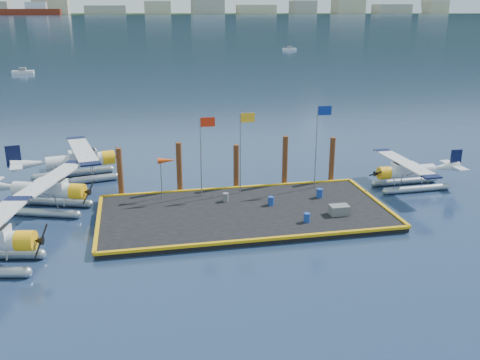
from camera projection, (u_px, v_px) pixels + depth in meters
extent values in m
plane|color=#182B49|center=(244.00, 216.00, 37.77)|extent=(4000.00, 4000.00, 0.00)
cube|color=black|center=(244.00, 213.00, 37.71)|extent=(20.00, 10.00, 0.40)
cube|color=black|center=(130.00, 13.00, 1061.96)|extent=(3000.00, 500.00, 0.30)
cube|color=#58120C|center=(9.00, 12.00, 803.02)|extent=(150.00, 22.00, 10.00)
cube|color=silver|center=(36.00, 6.00, 807.82)|extent=(30.00, 16.00, 12.00)
cone|color=black|center=(110.00, 11.00, 1471.42)|extent=(1300.00, 1300.00, 430.00)
cone|color=black|center=(259.00, 11.00, 1454.35)|extent=(1100.00, 1100.00, 360.00)
cone|color=#4F6669|center=(311.00, 9.00, 2228.70)|extent=(1300.00, 1300.00, 560.00)
cone|color=#4F6669|center=(388.00, 9.00, 2192.62)|extent=(1000.00, 1000.00, 420.00)
cylinder|color=#FCAB0E|center=(26.00, 241.00, 29.79)|extent=(1.22, 1.35, 1.18)
cube|color=black|center=(41.00, 241.00, 29.80)|extent=(0.50, 2.23, 1.14)
cube|color=black|center=(18.00, 199.00, 33.66)|extent=(1.67, 1.19, 0.13)
cylinder|color=#90979D|center=(50.00, 202.00, 39.63)|extent=(5.91, 2.56, 0.59)
cylinder|color=#90979D|center=(36.00, 212.00, 37.61)|extent=(5.91, 2.56, 0.59)
cylinder|color=silver|center=(44.00, 190.00, 38.19)|extent=(4.64, 2.52, 1.07)
cube|color=silver|center=(51.00, 186.00, 38.00)|extent=(2.38, 1.72, 0.88)
cube|color=black|center=(55.00, 183.00, 37.91)|extent=(1.63, 1.42, 0.54)
cylinder|color=#FCAB0E|center=(78.00, 191.00, 37.86)|extent=(1.30, 1.39, 1.13)
cube|color=black|center=(89.00, 192.00, 37.75)|extent=(0.77, 2.07, 1.10)
cube|color=silver|center=(50.00, 179.00, 37.85)|extent=(4.29, 8.78, 0.12)
cube|color=black|center=(76.00, 163.00, 41.81)|extent=(1.67, 1.31, 0.13)
cube|color=black|center=(19.00, 200.00, 33.90)|extent=(1.67, 1.31, 0.13)
cylinder|color=#90979D|center=(73.00, 173.00, 46.29)|extent=(6.41, 1.89, 0.62)
cylinder|color=#90979D|center=(77.00, 181.00, 44.30)|extent=(6.41, 1.89, 0.62)
cylinder|color=silver|center=(76.00, 161.00, 44.93)|extent=(4.95, 2.08, 1.14)
cube|color=silver|center=(83.00, 156.00, 45.05)|extent=(2.46, 1.57, 0.93)
cube|color=black|center=(87.00, 153.00, 45.10)|extent=(1.64, 1.35, 0.57)
cylinder|color=#FCAB0E|center=(108.00, 158.00, 45.94)|extent=(1.25, 1.38, 1.20)
cube|color=black|center=(118.00, 156.00, 46.26)|extent=(0.52, 2.27, 1.16)
cube|color=silver|center=(82.00, 150.00, 44.89)|extent=(3.38, 9.44, 0.12)
cube|color=black|center=(76.00, 139.00, 48.78)|extent=(1.71, 1.22, 0.13)
cube|color=black|center=(90.00, 164.00, 41.00)|extent=(1.71, 1.22, 0.13)
cube|color=black|center=(13.00, 156.00, 42.87)|extent=(1.14, 0.35, 1.76)
cube|color=silver|center=(16.00, 164.00, 43.12)|extent=(1.62, 3.64, 0.10)
cylinder|color=#90979D|center=(417.00, 189.00, 42.54)|extent=(5.49, 0.68, 0.53)
cylinder|color=#90979D|center=(404.00, 181.00, 44.34)|extent=(5.49, 0.68, 0.53)
cylinder|color=silver|center=(410.00, 171.00, 43.03)|extent=(4.13, 1.08, 0.97)
cube|color=silver|center=(404.00, 168.00, 42.82)|extent=(1.97, 1.02, 0.79)
cube|color=black|center=(402.00, 166.00, 42.71)|extent=(1.26, 0.96, 0.49)
cylinder|color=#FCAB0E|center=(384.00, 173.00, 42.53)|extent=(0.91, 1.05, 1.02)
cube|color=black|center=(375.00, 174.00, 42.37)|extent=(0.11, 1.97, 0.99)
cube|color=silver|center=(405.00, 163.00, 42.68)|extent=(1.54, 7.98, 0.11)
cube|color=black|center=(431.00, 177.00, 39.17)|extent=(1.35, 0.83, 0.11)
cube|color=black|center=(383.00, 151.00, 46.19)|extent=(1.35, 0.83, 0.11)
cube|color=black|center=(456.00, 159.00, 43.65)|extent=(0.97, 0.13, 1.50)
cube|color=silver|center=(454.00, 165.00, 43.81)|extent=(0.87, 3.02, 0.09)
cylinder|color=navy|center=(307.00, 218.00, 35.59)|extent=(0.44, 0.44, 0.62)
cylinder|color=navy|center=(271.00, 201.00, 38.62)|extent=(0.45, 0.45, 0.63)
cylinder|color=navy|center=(320.00, 193.00, 40.13)|extent=(0.48, 0.48, 0.68)
cylinder|color=#5C5D62|center=(226.00, 197.00, 39.36)|extent=(0.44, 0.44, 0.63)
cube|color=#5C5D62|center=(339.00, 210.00, 36.89)|extent=(1.31, 0.88, 0.66)
cylinder|color=gray|center=(201.00, 157.00, 39.77)|extent=(0.08, 0.08, 6.00)
cube|color=red|center=(208.00, 122.00, 39.05)|extent=(1.10, 0.03, 0.70)
cylinder|color=gray|center=(240.00, 154.00, 40.31)|extent=(0.08, 0.08, 6.20)
cube|color=#F2A81C|center=(248.00, 118.00, 39.56)|extent=(1.10, 0.03, 0.70)
cylinder|color=gray|center=(316.00, 148.00, 41.41)|extent=(0.08, 0.08, 6.50)
cube|color=navy|center=(325.00, 111.00, 40.61)|extent=(1.10, 0.03, 0.70)
cylinder|color=gray|center=(161.00, 179.00, 39.67)|extent=(0.07, 0.07, 3.00)
cone|color=#DB400C|center=(167.00, 160.00, 39.33)|extent=(1.40, 0.44, 0.44)
cylinder|color=#472314|center=(120.00, 174.00, 40.56)|extent=(0.44, 0.44, 4.00)
cylinder|color=#472314|center=(179.00, 169.00, 41.38)|extent=(0.44, 0.44, 4.20)
cylinder|color=#472314|center=(236.00, 168.00, 42.30)|extent=(0.44, 0.44, 3.80)
cylinder|color=#472314|center=(285.00, 162.00, 42.98)|extent=(0.44, 0.44, 4.30)
cylinder|color=#472314|center=(332.00, 161.00, 43.79)|extent=(0.44, 0.44, 4.00)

